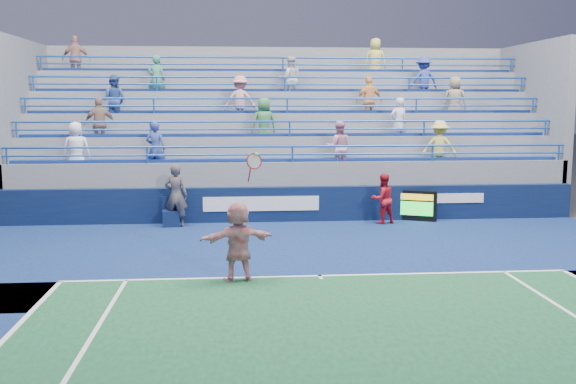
{
  "coord_description": "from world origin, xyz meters",
  "views": [
    {
      "loc": [
        -1.78,
        -13.31,
        3.73
      ],
      "look_at": [
        -0.48,
        2.5,
        1.5
      ],
      "focal_mm": 40.0,
      "sensor_mm": 36.0,
      "label": 1
    }
  ],
  "objects": [
    {
      "name": "sponsor_wall",
      "position": [
        0.0,
        6.5,
        0.55
      ],
      "size": [
        18.0,
        0.32,
        1.1
      ],
      "color": "#0A143A",
      "rests_on": "ground"
    },
    {
      "name": "ground",
      "position": [
        0.0,
        0.0,
        0.0
      ],
      "size": [
        120.0,
        120.0,
        0.0
      ],
      "primitive_type": "plane",
      "color": "#333538"
    },
    {
      "name": "line_judge",
      "position": [
        -3.57,
        5.91,
        0.95
      ],
      "size": [
        0.78,
        0.59,
        1.91
      ],
      "primitive_type": "imported",
      "rotation": [
        0.0,
        0.0,
        2.93
      ],
      "color": "#121833",
      "rests_on": "ground"
    },
    {
      "name": "bleacher_stand",
      "position": [
        -0.0,
        10.27,
        1.55
      ],
      "size": [
        18.0,
        5.62,
        6.13
      ],
      "color": "slate",
      "rests_on": "ground"
    },
    {
      "name": "ball_girl",
      "position": [
        2.72,
        5.87,
        0.78
      ],
      "size": [
        0.9,
        0.79,
        1.56
      ],
      "primitive_type": "imported",
      "rotation": [
        0.0,
        0.0,
        3.46
      ],
      "color": "red",
      "rests_on": "ground"
    },
    {
      "name": "serve_speed_board",
      "position": [
        3.83,
        6.27,
        0.49
      ],
      "size": [
        1.34,
        0.69,
        0.97
      ],
      "color": "black",
      "rests_on": "ground"
    },
    {
      "name": "judge_chair",
      "position": [
        -3.74,
        5.97,
        0.29
      ],
      "size": [
        0.56,
        0.56,
        0.89
      ],
      "color": "#0C1A3E",
      "rests_on": "ground"
    },
    {
      "name": "tennis_player",
      "position": [
        -1.75,
        -0.19,
        0.85
      ],
      "size": [
        1.63,
        0.84,
        2.71
      ],
      "color": "white",
      "rests_on": "ground"
    }
  ]
}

